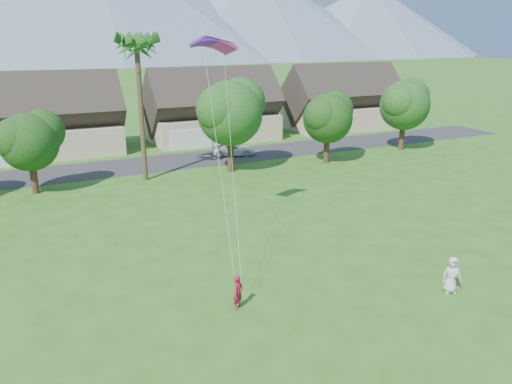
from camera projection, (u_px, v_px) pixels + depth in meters
ground at (361, 345)px, 20.56m from camera, size 500.00×500.00×0.00m
street at (152, 164)px, 49.82m from camera, size 90.00×7.00×0.01m
kite_flyer at (238, 292)px, 23.10m from camera, size 0.72×0.69×1.67m
watcher at (452, 275)px, 24.55m from camera, size 1.07×0.91×1.87m
parked_car at (234, 149)px, 53.30m from camera, size 4.95×3.38×1.26m
mountain_ridge at (51, 0)px, 240.02m from camera, size 540.00×240.00×70.00m
houses_row at (135, 117)px, 56.75m from camera, size 72.75×8.19×8.86m
tree_row at (154, 126)px, 42.66m from camera, size 62.27×6.67×8.45m
fan_palm at (136, 41)px, 40.75m from camera, size 3.00×3.00×13.80m
parafoil_kite at (214, 42)px, 28.52m from camera, size 3.12×1.45×0.50m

